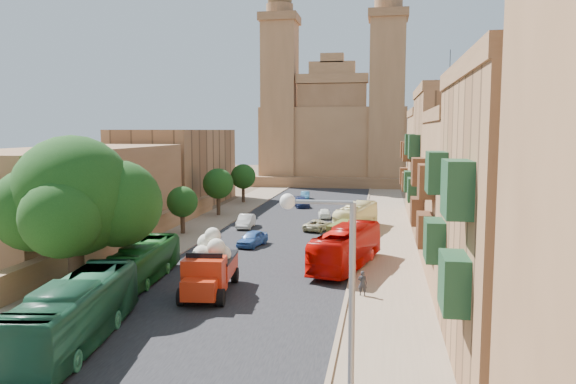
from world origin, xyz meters
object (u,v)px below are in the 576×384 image
(street_tree_a, at_px, (126,223))
(car_white_a, at_px, (246,221))
(red_truck, at_px, (210,266))
(bus_green_north, at_px, (145,261))
(church, at_px, (335,132))
(street_tree_c, at_px, (218,184))
(bus_cream_east, at_px, (356,217))
(car_white_b, at_px, (324,213))
(car_blue_a, at_px, (252,238))
(bus_green_south, at_px, (76,313))
(pedestrian_a, at_px, (363,283))
(street_tree_b, at_px, (182,202))
(bus_red_east, at_px, (347,247))
(car_blue_b, at_px, (305,195))
(olive_pickup, at_px, (345,234))
(car_dkblue, at_px, (301,202))
(street_tree_d, at_px, (243,177))
(ficus_tree, at_px, (75,200))
(streetlamp, at_px, (335,302))
(pedestrian_c, at_px, (364,236))
(car_cream, at_px, (318,225))

(street_tree_a, height_order, car_white_a, street_tree_a)
(red_truck, height_order, bus_green_north, red_truck)
(church, xyz_separation_m, street_tree_c, (-10.00, -42.61, -5.82))
(street_tree_c, bearing_deg, street_tree_a, -90.00)
(street_tree_a, distance_m, red_truck, 11.17)
(bus_cream_east, height_order, car_white_b, bus_cream_east)
(car_blue_a, distance_m, car_white_a, 9.23)
(bus_green_south, height_order, pedestrian_a, bus_green_south)
(car_blue_a, height_order, pedestrian_a, pedestrian_a)
(street_tree_b, relative_size, bus_cream_east, 0.48)
(church, bearing_deg, bus_red_east, -84.34)
(car_blue_b, bearing_deg, church, 79.82)
(car_white_b, bearing_deg, car_blue_a, 66.52)
(olive_pickup, distance_m, car_blue_a, 8.12)
(car_white_a, relative_size, car_white_b, 1.21)
(car_blue_b, bearing_deg, street_tree_a, -107.03)
(olive_pickup, distance_m, car_dkblue, 24.00)
(street_tree_d, relative_size, car_blue_a, 1.37)
(street_tree_b, height_order, car_white_b, street_tree_b)
(street_tree_d, xyz_separation_m, car_white_b, (12.56, -12.32, -2.98))
(ficus_tree, distance_m, car_white_b, 34.25)
(ficus_tree, xyz_separation_m, pedestrian_a, (17.32, 2.15, -4.96))
(pedestrian_a, bearing_deg, car_white_a, -51.78)
(street_tree_d, distance_m, streetlamp, 62.58)
(car_blue_a, bearing_deg, streetlamp, -59.99)
(streetlamp, height_order, bus_red_east, streetlamp)
(pedestrian_a, bearing_deg, street_tree_d, -58.58)
(street_tree_c, distance_m, car_dkblue, 12.46)
(street_tree_b, bearing_deg, pedestrian_c, -11.41)
(bus_green_south, relative_size, pedestrian_c, 5.96)
(bus_green_south, bearing_deg, car_cream, 68.34)
(streetlamp, bearing_deg, car_dkblue, 99.14)
(ficus_tree, xyz_separation_m, streetlamp, (17.14, -16.01, -0.52))
(olive_pickup, distance_m, bus_green_south, 27.66)
(car_blue_a, bearing_deg, olive_pickup, 28.87)
(car_dkblue, bearing_deg, streetlamp, -97.62)
(bus_red_east, height_order, car_blue_b, bus_red_east)
(street_tree_c, xyz_separation_m, olive_pickup, (15.82, -14.46, -2.78))
(ficus_tree, bearing_deg, pedestrian_a, 7.09)
(street_tree_b, height_order, car_blue_a, street_tree_b)
(street_tree_c, bearing_deg, bus_red_east, -54.24)
(street_tree_d, xyz_separation_m, pedestrian_c, (17.50, -27.53, -2.63))
(street_tree_a, height_order, car_cream, street_tree_a)
(street_tree_c, distance_m, bus_green_south, 40.32)
(bus_red_east, bearing_deg, car_blue_b, -64.61)
(red_truck, distance_m, bus_red_east, 11.19)
(street_tree_a, bearing_deg, car_white_b, 62.06)
(bus_green_south, xyz_separation_m, pedestrian_a, (12.84, 10.11, -0.77))
(car_cream, bearing_deg, olive_pickup, 134.35)
(street_tree_d, bearing_deg, car_blue_a, -74.39)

